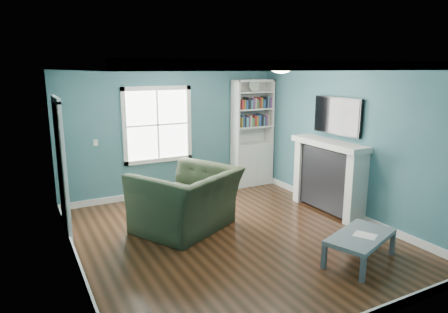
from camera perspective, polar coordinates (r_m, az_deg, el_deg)
name	(u,v)px	position (r m, az deg, el deg)	size (l,w,h in m)	color
floor	(232,237)	(6.26, 1.15, -11.41)	(5.00, 5.00, 0.00)	black
room_walls	(232,136)	(5.80, 1.22, 3.01)	(5.00, 5.00, 5.00)	#30636B
trim	(232,159)	(5.87, 1.20, -0.31)	(4.50, 5.00, 2.60)	white
window	(158,125)	(7.96, -9.45, 4.49)	(1.40, 0.06, 1.50)	white
bookshelf	(252,144)	(8.76, 4.01, 1.86)	(0.90, 0.35, 2.31)	silver
fireplace	(328,177)	(7.37, 14.70, -2.87)	(0.44, 1.58, 1.30)	black
tv	(337,116)	(7.25, 15.88, 5.60)	(0.06, 1.10, 0.65)	black
door	(61,166)	(6.59, -22.26, -1.29)	(0.12, 0.98, 2.17)	silver
ceiling_fixture	(281,67)	(6.29, 8.16, 12.48)	(0.38, 0.38, 0.15)	white
light_switch	(96,143)	(7.71, -17.86, 1.91)	(0.08, 0.01, 0.12)	white
recliner	(186,190)	(6.37, -5.40, -4.77)	(1.49, 0.97, 1.30)	#212D1C
coffee_table	(361,238)	(5.70, 18.92, -10.97)	(1.18, 0.90, 0.38)	#4D555D
paper_sheet	(365,235)	(5.68, 19.52, -10.56)	(0.22, 0.28, 0.00)	white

